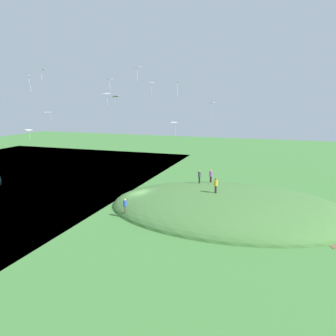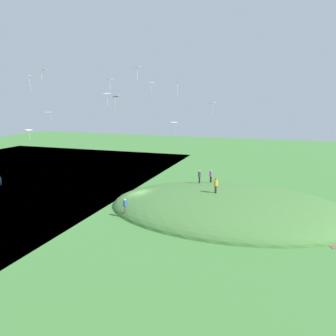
% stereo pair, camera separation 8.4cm
% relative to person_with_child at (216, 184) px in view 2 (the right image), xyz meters
% --- Properties ---
extents(ground_plane, '(160.00, 160.00, 0.00)m').
position_rel_person_with_child_xyz_m(ground_plane, '(-10.17, 0.02, -3.58)').
color(ground_plane, '#437E39').
extents(grass_hill, '(29.82, 20.34, 4.90)m').
position_rel_person_with_child_xyz_m(grass_hill, '(1.36, 1.30, -3.58)').
color(grass_hill, '#48793A').
rests_on(grass_hill, ground_plane).
extents(person_with_child, '(0.64, 0.64, 1.85)m').
position_rel_person_with_child_xyz_m(person_with_child, '(0.00, 0.00, 0.00)').
color(person_with_child, '#37302C').
rests_on(person_with_child, grass_hill).
extents(person_watching_kites, '(0.59, 0.59, 1.78)m').
position_rel_person_with_child_xyz_m(person_watching_kites, '(-1.86, 6.35, -0.40)').
color(person_watching_kites, black).
rests_on(person_watching_kites, grass_hill).
extents(person_on_hilltop, '(0.49, 0.49, 1.81)m').
position_rel_person_with_child_xyz_m(person_on_hilltop, '(-3.16, 5.01, -0.28)').
color(person_on_hilltop, black).
rests_on(person_on_hilltop, grass_hill).
extents(person_near_shore, '(0.48, 0.48, 1.65)m').
position_rel_person_with_child_xyz_m(person_near_shore, '(-9.46, -5.17, -1.91)').
color(person_near_shore, brown).
rests_on(person_near_shore, grass_hill).
extents(kite_0, '(0.62, 0.84, 1.17)m').
position_rel_person_with_child_xyz_m(kite_0, '(-21.07, -6.36, 6.24)').
color(kite_0, white).
extents(kite_1, '(1.29, 1.16, 1.77)m').
position_rel_person_with_child_xyz_m(kite_1, '(-19.20, 10.30, 12.86)').
color(kite_1, white).
extents(kite_2, '(1.21, 1.10, 1.85)m').
position_rel_person_with_child_xyz_m(kite_2, '(-13.54, 13.66, 12.33)').
color(kite_2, white).
extents(kite_3, '(0.65, 0.68, 2.12)m').
position_rel_person_with_child_xyz_m(kite_3, '(-8.70, 12.50, 12.18)').
color(kite_3, white).
extents(kite_4, '(0.94, 1.22, 2.15)m').
position_rel_person_with_child_xyz_m(kite_4, '(-3.01, 11.54, 9.19)').
color(kite_4, silver).
extents(kite_5, '(1.20, 1.32, 1.19)m').
position_rel_person_with_child_xyz_m(kite_5, '(-22.77, -0.48, 8.09)').
color(kite_5, silver).
extents(kite_6, '(1.35, 1.41, 2.21)m').
position_rel_person_with_child_xyz_m(kite_6, '(-9.34, 12.86, 6.11)').
color(kite_6, silver).
extents(kite_7, '(1.35, 1.20, 1.52)m').
position_rel_person_with_child_xyz_m(kite_7, '(-14.11, -0.22, 10.46)').
color(kite_7, white).
extents(kite_8, '(0.75, 0.73, 1.91)m').
position_rel_person_with_child_xyz_m(kite_8, '(-22.19, -4.25, 12.37)').
color(kite_8, white).
extents(kite_9, '(1.32, 1.14, 2.28)m').
position_rel_person_with_child_xyz_m(kite_9, '(-15.27, 12.37, 14.74)').
color(kite_9, silver).
extents(kite_10, '(0.59, 0.77, 1.18)m').
position_rel_person_with_child_xyz_m(kite_10, '(-20.99, -2.99, 13.30)').
color(kite_10, white).
extents(kite_11, '(0.92, 1.18, 1.78)m').
position_rel_person_with_child_xyz_m(kite_11, '(-16.85, 7.72, 10.19)').
color(kite_11, white).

